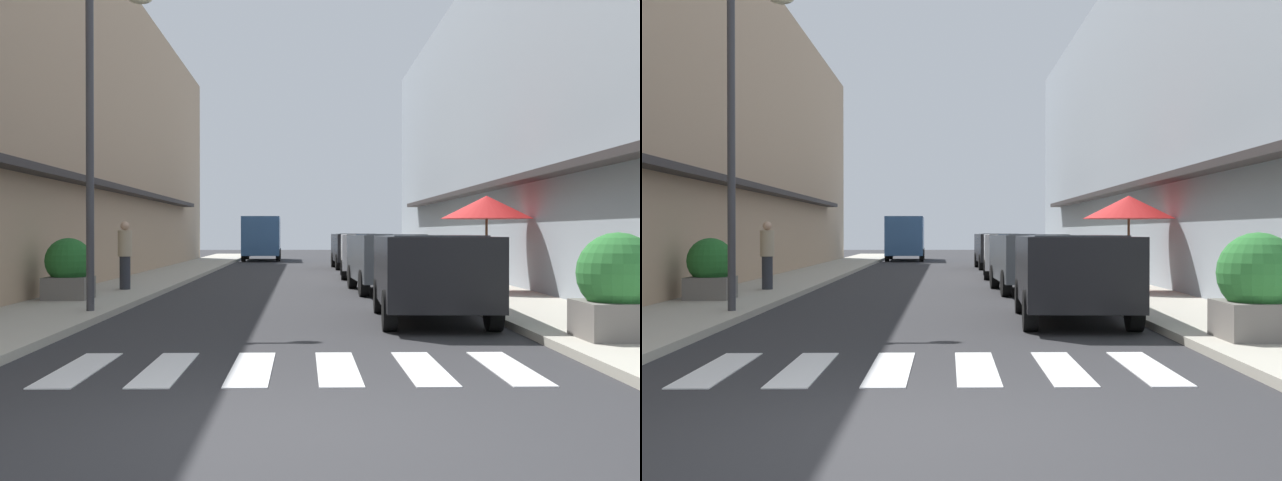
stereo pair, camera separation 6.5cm
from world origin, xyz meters
TOP-DOWN VIEW (x-y plane):
  - ground_plane at (0.00, 16.61)m, footprint 91.33×91.33m
  - sidewalk_left at (-4.45, 16.61)m, footprint 2.24×58.12m
  - sidewalk_right at (4.45, 16.61)m, footprint 2.24×58.12m
  - building_row_left at (-8.07, 17.68)m, footprint 5.50×39.36m
  - building_row_right at (8.07, 17.68)m, footprint 5.50×39.36m
  - crosswalk at (-0.00, 2.90)m, footprint 5.20×2.20m
  - parked_car_near at (2.28, 7.45)m, footprint 1.95×4.17m
  - parked_car_mid at (2.28, 13.93)m, footprint 1.94×4.15m
  - parked_car_far at (2.28, 20.48)m, footprint 1.95×4.56m
  - parked_car_distant at (2.28, 26.87)m, footprint 1.90×4.15m
  - delivery_van at (-2.13, 36.63)m, footprint 2.08×5.43m
  - street_lamp at (-3.52, 8.23)m, footprint 1.19×0.28m
  - cafe_umbrella at (4.49, 12.83)m, footprint 2.19×2.19m
  - planter_corner at (4.23, 4.40)m, footprint 1.07×1.07m
  - planter_midblock at (-4.81, 10.67)m, footprint 0.96×0.96m
  - pedestrian_walking_near at (-4.27, 13.47)m, footprint 0.34×0.34m

SIDE VIEW (x-z plane):
  - ground_plane at x=0.00m, z-range 0.00..0.00m
  - crosswalk at x=0.00m, z-range 0.00..0.01m
  - sidewalk_left at x=-4.45m, z-range 0.00..0.12m
  - sidewalk_right at x=4.45m, z-range 0.00..0.12m
  - planter_midblock at x=-4.81m, z-range 0.11..1.39m
  - planter_corner at x=4.23m, z-range 0.11..1.51m
  - parked_car_mid at x=2.28m, z-range 0.19..1.66m
  - parked_car_near at x=2.28m, z-range 0.19..1.66m
  - parked_car_distant at x=2.28m, z-range 0.19..1.66m
  - parked_car_far at x=2.28m, z-range 0.19..1.66m
  - pedestrian_walking_near at x=-4.27m, z-range 0.16..1.83m
  - delivery_van at x=-2.13m, z-range 0.22..2.59m
  - cafe_umbrella at x=4.49m, z-range 0.97..3.25m
  - street_lamp at x=-3.52m, z-range 0.73..6.54m
  - building_row_left at x=-8.07m, z-range 0.00..9.53m
  - building_row_right at x=8.07m, z-range 0.00..9.91m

